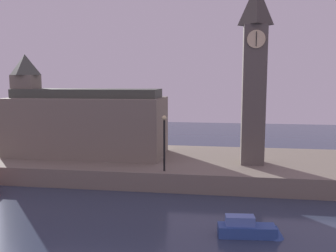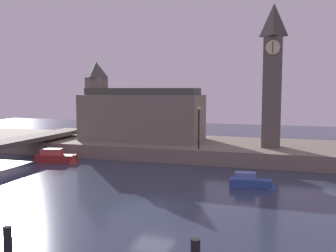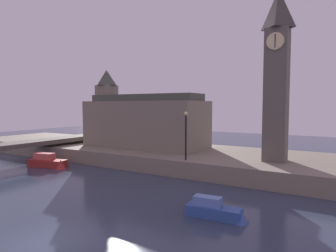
{
  "view_description": "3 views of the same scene",
  "coord_description": "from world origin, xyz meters",
  "px_view_note": "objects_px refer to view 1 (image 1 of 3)",
  "views": [
    {
      "loc": [
        4.11,
        -12.8,
        8.62
      ],
      "look_at": [
        -0.55,
        17.99,
        4.63
      ],
      "focal_mm": 39.49,
      "sensor_mm": 36.0,
      "label": 1
    },
    {
      "loc": [
        7.98,
        -22.2,
        7.58
      ],
      "look_at": [
        -3.45,
        14.33,
        3.82
      ],
      "focal_mm": 40.41,
      "sensor_mm": 36.0,
      "label": 2
    },
    {
      "loc": [
        11.7,
        -8.33,
        6.34
      ],
      "look_at": [
        -2.04,
        14.57,
        4.51
      ],
      "focal_mm": 31.52,
      "sensor_mm": 36.0,
      "label": 3
    }
  ],
  "objects_px": {
    "clock_tower": "(254,72)",
    "boat_tour_blue": "(251,229)",
    "streetlamp": "(164,137)",
    "parliament_hall": "(83,122)"
  },
  "relations": [
    {
      "from": "clock_tower",
      "to": "boat_tour_blue",
      "type": "height_order",
      "value": "clock_tower"
    },
    {
      "from": "streetlamp",
      "to": "boat_tour_blue",
      "type": "xyz_separation_m",
      "value": [
        6.11,
        -7.82,
        -3.75
      ]
    },
    {
      "from": "parliament_hall",
      "to": "streetlamp",
      "type": "bearing_deg",
      "value": -31.74
    },
    {
      "from": "parliament_hall",
      "to": "streetlamp",
      "type": "xyz_separation_m",
      "value": [
        8.61,
        -5.32,
        -0.41
      ]
    },
    {
      "from": "parliament_hall",
      "to": "boat_tour_blue",
      "type": "height_order",
      "value": "parliament_hall"
    },
    {
      "from": "streetlamp",
      "to": "parliament_hall",
      "type": "bearing_deg",
      "value": 148.26
    },
    {
      "from": "clock_tower",
      "to": "parliament_hall",
      "type": "height_order",
      "value": "clock_tower"
    },
    {
      "from": "clock_tower",
      "to": "streetlamp",
      "type": "distance_m",
      "value": 9.29
    },
    {
      "from": "parliament_hall",
      "to": "streetlamp",
      "type": "distance_m",
      "value": 10.13
    },
    {
      "from": "clock_tower",
      "to": "parliament_hall",
      "type": "relative_size",
      "value": 1.03
    }
  ]
}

